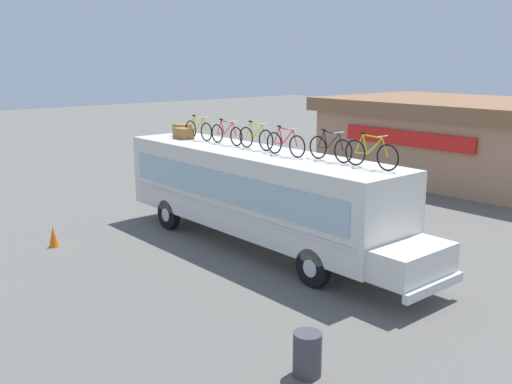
# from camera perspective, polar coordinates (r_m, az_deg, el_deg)

# --- Properties ---
(ground_plane) EXTENTS (120.00, 120.00, 0.00)m
(ground_plane) POSITION_cam_1_polar(r_m,az_deg,el_deg) (19.59, -0.20, -5.19)
(ground_plane) COLOR #605E59
(bus) EXTENTS (12.55, 2.60, 3.18)m
(bus) POSITION_cam_1_polar(r_m,az_deg,el_deg) (18.95, 0.17, 0.09)
(bus) COLOR silver
(bus) RESTS_ON ground
(luggage_bag_1) EXTENTS (0.65, 0.48, 0.45)m
(luggage_bag_1) POSITION_cam_1_polar(r_m,az_deg,el_deg) (22.70, -7.20, 6.03)
(luggage_bag_1) COLOR olive
(luggage_bag_1) RESTS_ON bus
(luggage_bag_2) EXTENTS (0.72, 0.47, 0.39)m
(luggage_bag_2) POSITION_cam_1_polar(r_m,az_deg,el_deg) (21.89, -7.10, 5.70)
(luggage_bag_2) COLOR olive
(luggage_bag_2) RESTS_ON bus
(rooftop_bicycle_1) EXTENTS (1.66, 0.44, 0.89)m
(rooftop_bicycle_1) POSITION_cam_1_polar(r_m,az_deg,el_deg) (21.50, -5.66, 6.08)
(rooftop_bicycle_1) COLOR black
(rooftop_bicycle_1) RESTS_ON bus
(rooftop_bicycle_2) EXTENTS (1.74, 0.44, 0.87)m
(rooftop_bicycle_2) POSITION_cam_1_polar(r_m,az_deg,el_deg) (20.25, -2.90, 5.69)
(rooftop_bicycle_2) COLOR black
(rooftop_bicycle_2) RESTS_ON bus
(rooftop_bicycle_3) EXTENTS (1.69, 0.44, 0.92)m
(rooftop_bicycle_3) POSITION_cam_1_polar(r_m,az_deg,el_deg) (19.11, -0.02, 5.33)
(rooftop_bicycle_3) COLOR black
(rooftop_bicycle_3) RESTS_ON bus
(rooftop_bicycle_4) EXTENTS (1.70, 0.44, 0.90)m
(rooftop_bicycle_4) POSITION_cam_1_polar(r_m,az_deg,el_deg) (17.84, 2.88, 4.76)
(rooftop_bicycle_4) COLOR black
(rooftop_bicycle_4) RESTS_ON bus
(rooftop_bicycle_5) EXTENTS (1.66, 0.44, 0.91)m
(rooftop_bicycle_5) POSITION_cam_1_polar(r_m,az_deg,el_deg) (17.02, 7.26, 4.29)
(rooftop_bicycle_5) COLOR black
(rooftop_bicycle_5) RESTS_ON bus
(rooftop_bicycle_6) EXTENTS (1.82, 0.44, 0.95)m
(rooftop_bicycle_6) POSITION_cam_1_polar(r_m,az_deg,el_deg) (16.04, 11.16, 3.70)
(rooftop_bicycle_6) COLOR black
(rooftop_bicycle_6) RESTS_ON bus
(roadside_building) EXTENTS (12.84, 9.28, 4.05)m
(roadside_building) POSITION_cam_1_polar(r_m,az_deg,el_deg) (32.30, 18.96, 5.05)
(roadside_building) COLOR tan
(roadside_building) RESTS_ON ground
(trash_bin) EXTENTS (0.57, 0.57, 0.89)m
(trash_bin) POSITION_cam_1_polar(r_m,az_deg,el_deg) (11.86, 5.03, -15.49)
(trash_bin) COLOR #3F3F47
(trash_bin) RESTS_ON ground
(traffic_cone) EXTENTS (0.32, 0.32, 0.69)m
(traffic_cone) POSITION_cam_1_polar(r_m,az_deg,el_deg) (20.43, -19.17, -4.15)
(traffic_cone) COLOR orange
(traffic_cone) RESTS_ON ground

